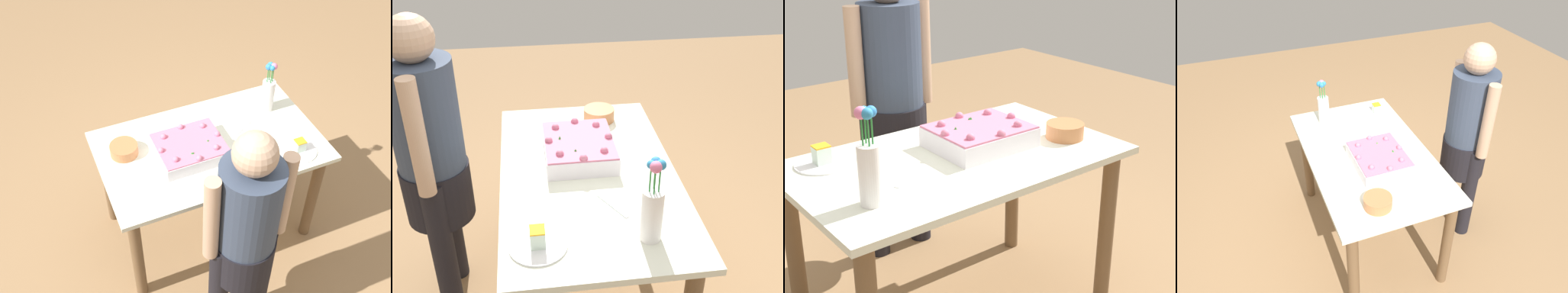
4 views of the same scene
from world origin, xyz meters
The scene contains 7 objects.
dining_table centered at (0.00, 0.00, 0.64)m, with size 1.33×0.79×0.78m.
sheet_cake centered at (0.14, 0.02, 0.83)m, with size 0.39×0.32×0.11m.
serving_plate_with_slice centered at (-0.46, 0.25, 0.80)m, with size 0.22×0.22×0.08m.
cake_knife centered at (-0.26, -0.06, 0.78)m, with size 0.19×0.02×0.00m, color silver.
flower_vase centered at (-0.47, -0.17, 0.92)m, with size 0.08×0.08×0.35m.
fruit_bowl centered at (0.49, -0.13, 0.81)m, with size 0.16×0.16×0.07m, color #BD7444.
person_standing centered at (0.12, 0.69, 0.85)m, with size 0.45×0.31×1.49m.
Camera 3 is at (-1.30, -1.81, 1.70)m, focal length 55.00 mm.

